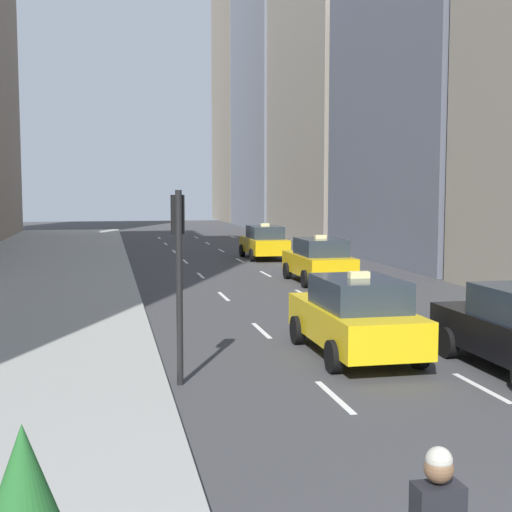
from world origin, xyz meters
TOP-DOWN VIEW (x-y plane):
  - sidewalk_left at (-7.00, 27.00)m, footprint 8.00×66.00m
  - lane_markings at (2.60, 23.00)m, footprint 5.72×56.00m
  - building_row_right at (12.00, 46.41)m, footprint 6.00×87.19m
  - taxi_lead at (4.00, 22.79)m, footprint 2.02×4.40m
  - taxi_second at (1.20, 10.87)m, footprint 2.02×4.40m
  - taxi_third at (4.00, 32.60)m, footprint 2.02×4.40m
  - traffic_light_pole at (-2.75, 9.45)m, footprint 0.24×0.42m

SIDE VIEW (x-z plane):
  - lane_markings at x=2.60m, z-range 0.00..0.01m
  - sidewalk_left at x=-7.00m, z-range 0.00..0.15m
  - taxi_lead at x=4.00m, z-range -0.05..1.82m
  - taxi_second at x=1.20m, z-range -0.05..1.82m
  - taxi_third at x=4.00m, z-range -0.05..1.82m
  - traffic_light_pole at x=-2.75m, z-range 0.61..4.21m
  - building_row_right at x=12.00m, z-range -3.22..33.43m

